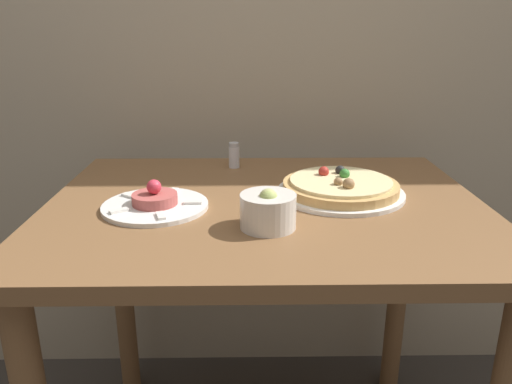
% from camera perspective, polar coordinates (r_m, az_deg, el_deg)
% --- Properties ---
extents(dining_table, '(1.00, 0.78, 0.80)m').
position_cam_1_polar(dining_table, '(1.20, 1.04, -6.99)').
color(dining_table, brown).
rests_on(dining_table, ground_plane).
extents(pizza_plate, '(0.30, 0.30, 0.06)m').
position_cam_1_polar(pizza_plate, '(1.20, 9.62, 0.50)').
color(pizza_plate, white).
rests_on(pizza_plate, dining_table).
extents(tartare_plate, '(0.23, 0.23, 0.07)m').
position_cam_1_polar(tartare_plate, '(1.13, -11.46, -1.26)').
color(tartare_plate, white).
rests_on(tartare_plate, dining_table).
extents(small_bowl, '(0.11, 0.11, 0.08)m').
position_cam_1_polar(small_bowl, '(0.99, 1.28, -2.02)').
color(small_bowl, silver).
rests_on(small_bowl, dining_table).
extents(salt_shaker, '(0.03, 0.03, 0.07)m').
position_cam_1_polar(salt_shaker, '(1.41, -2.52, 4.22)').
color(salt_shaker, silver).
rests_on(salt_shaker, dining_table).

